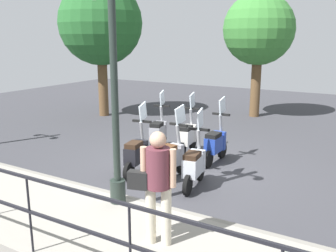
# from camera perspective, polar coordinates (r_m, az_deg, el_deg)

# --- Properties ---
(ground_plane) EXTENTS (28.00, 28.00, 0.00)m
(ground_plane) POSITION_cam_1_polar(r_m,az_deg,el_deg) (8.59, 2.22, -6.51)
(ground_plane) COLOR #38383D
(promenade_walkway) EXTENTS (2.20, 20.00, 0.15)m
(promenade_walkway) POSITION_cam_1_polar(r_m,az_deg,el_deg) (6.19, -12.16, -14.34)
(promenade_walkway) COLOR gray
(promenade_walkway) RESTS_ON ground_plane
(fence_railing) EXTENTS (0.04, 16.03, 1.07)m
(fence_railing) POSITION_cam_1_polar(r_m,az_deg,el_deg) (5.20, -20.51, -10.35)
(fence_railing) COLOR black
(fence_railing) RESTS_ON promenade_walkway
(lamp_post_near) EXTENTS (0.26, 0.90, 3.95)m
(lamp_post_near) POSITION_cam_1_polar(r_m,az_deg,el_deg) (6.13, -8.10, 3.53)
(lamp_post_near) COLOR #232D28
(lamp_post_near) RESTS_ON promenade_walkway
(pedestrian_with_bag) EXTENTS (0.42, 0.63, 1.59)m
(pedestrian_with_bag) POSITION_cam_1_polar(r_m,az_deg,el_deg) (5.02, -1.74, -8.19)
(pedestrian_with_bag) COLOR beige
(pedestrian_with_bag) RESTS_ON promenade_walkway
(tree_large) EXTENTS (3.04, 3.04, 4.93)m
(tree_large) POSITION_cam_1_polar(r_m,az_deg,el_deg) (14.26, -10.24, 15.08)
(tree_large) COLOR brown
(tree_large) RESTS_ON ground_plane
(tree_distant) EXTENTS (2.57, 2.57, 4.49)m
(tree_distant) POSITION_cam_1_polar(r_m,az_deg,el_deg) (14.26, 13.64, 14.02)
(tree_distant) COLOR brown
(tree_distant) RESTS_ON ground_plane
(scooter_near_0) EXTENTS (1.23, 0.46, 1.54)m
(scooter_near_0) POSITION_cam_1_polar(r_m,az_deg,el_deg) (7.42, 4.04, -5.85)
(scooter_near_0) COLOR black
(scooter_near_0) RESTS_ON ground_plane
(scooter_near_1) EXTENTS (1.23, 0.44, 1.54)m
(scooter_near_1) POSITION_cam_1_polar(r_m,az_deg,el_deg) (7.82, 0.44, -4.80)
(scooter_near_1) COLOR black
(scooter_near_1) RESTS_ON ground_plane
(scooter_near_2) EXTENTS (1.23, 0.47, 1.54)m
(scooter_near_2) POSITION_cam_1_polar(r_m,az_deg,el_deg) (8.12, -4.75, -4.13)
(scooter_near_2) COLOR black
(scooter_near_2) RESTS_ON ground_plane
(scooter_far_0) EXTENTS (1.23, 0.44, 1.54)m
(scooter_far_0) POSITION_cam_1_polar(r_m,az_deg,el_deg) (8.91, 7.28, -2.60)
(scooter_far_0) COLOR black
(scooter_far_0) RESTS_ON ground_plane
(scooter_far_1) EXTENTS (1.23, 0.45, 1.54)m
(scooter_far_1) POSITION_cam_1_polar(r_m,az_deg,el_deg) (9.54, 3.00, -1.44)
(scooter_far_1) COLOR black
(scooter_far_1) RESTS_ON ground_plane
(scooter_far_2) EXTENTS (1.21, 0.51, 1.54)m
(scooter_far_2) POSITION_cam_1_polar(r_m,az_deg,el_deg) (9.90, -1.45, -0.88)
(scooter_far_2) COLOR black
(scooter_far_2) RESTS_ON ground_plane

